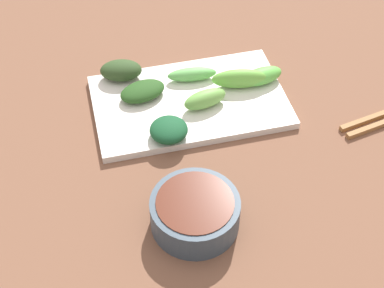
% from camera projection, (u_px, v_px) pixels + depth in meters
% --- Properties ---
extents(tabletop, '(2.10, 2.10, 0.02)m').
position_uv_depth(tabletop, '(187.00, 157.00, 0.82)').
color(tabletop, brown).
rests_on(tabletop, ground).
extents(sauce_bowl, '(0.11, 0.11, 0.05)m').
position_uv_depth(sauce_bowl, '(195.00, 212.00, 0.72)').
color(sauce_bowl, '#374856').
rests_on(sauce_bowl, tabletop).
extents(serving_plate, '(0.18, 0.29, 0.01)m').
position_uv_depth(serving_plate, '(190.00, 102.00, 0.88)').
color(serving_plate, silver).
rests_on(serving_plate, tabletop).
extents(broccoli_stalk_0, '(0.04, 0.07, 0.03)m').
position_uv_depth(broccoli_stalk_0, '(205.00, 99.00, 0.85)').
color(broccoli_stalk_0, '#6BAB4A').
rests_on(broccoli_stalk_0, serving_plate).
extents(broccoli_leafy_1, '(0.06, 0.06, 0.02)m').
position_uv_depth(broccoli_leafy_1, '(169.00, 130.00, 0.81)').
color(broccoli_leafy_1, '#174C2A').
rests_on(broccoli_leafy_1, serving_plate).
extents(broccoli_leafy_2, '(0.06, 0.08, 0.02)m').
position_uv_depth(broccoli_leafy_2, '(142.00, 91.00, 0.87)').
color(broccoli_leafy_2, '#254C1C').
rests_on(broccoli_leafy_2, serving_plate).
extents(broccoli_stalk_3, '(0.04, 0.09, 0.03)m').
position_uv_depth(broccoli_stalk_3, '(240.00, 79.00, 0.88)').
color(broccoli_stalk_3, '#65B140').
rests_on(broccoli_stalk_3, serving_plate).
extents(broccoli_stalk_4, '(0.04, 0.07, 0.03)m').
position_uv_depth(broccoli_stalk_4, '(262.00, 76.00, 0.89)').
color(broccoli_stalk_4, '#5DBA46').
rests_on(broccoli_stalk_4, serving_plate).
extents(broccoli_leafy_5, '(0.05, 0.07, 0.03)m').
position_uv_depth(broccoli_leafy_5, '(121.00, 70.00, 0.90)').
color(broccoli_leafy_5, '#2C4521').
rests_on(broccoli_leafy_5, serving_plate).
extents(broccoli_stalk_6, '(0.03, 0.08, 0.02)m').
position_uv_depth(broccoli_stalk_6, '(192.00, 74.00, 0.90)').
color(broccoli_stalk_6, '#63B659').
rests_on(broccoli_stalk_6, serving_plate).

